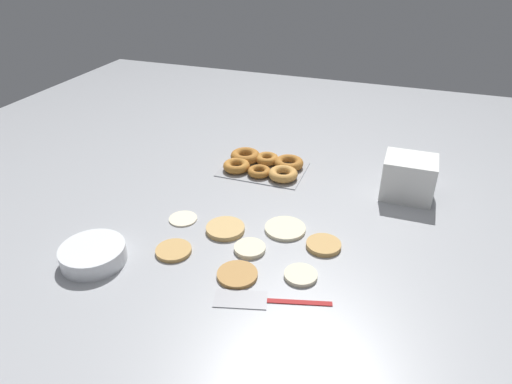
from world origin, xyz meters
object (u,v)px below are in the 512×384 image
at_px(pancake_5, 174,250).
at_px(pancake_2, 250,248).
at_px(spatula, 254,299).
at_px(pancake_6, 183,218).
at_px(pancake_0, 285,229).
at_px(pancake_4, 237,274).
at_px(container_stack, 408,177).
at_px(pancake_7, 324,245).
at_px(pancake_1, 225,229).
at_px(batter_bowl, 93,254).
at_px(donut_tray, 263,165).
at_px(pancake_3, 301,275).

bearing_deg(pancake_5, pancake_2, -158.08).
bearing_deg(spatula, pancake_6, -53.79).
xyz_separation_m(pancake_0, pancake_4, (0.06, 0.23, -0.00)).
distance_m(pancake_2, container_stack, 0.58).
distance_m(pancake_0, pancake_5, 0.32).
relative_size(pancake_0, pancake_7, 1.24).
height_order(pancake_1, pancake_2, pancake_1).
xyz_separation_m(pancake_2, spatula, (-0.07, 0.18, -0.00)).
height_order(pancake_2, batter_bowl, batter_bowl).
bearing_deg(batter_bowl, pancake_0, -144.78).
relative_size(pancake_2, pancake_7, 0.90).
bearing_deg(donut_tray, container_stack, 177.52).
distance_m(pancake_4, pancake_6, 0.31).
xyz_separation_m(pancake_3, container_stack, (-0.22, -0.50, 0.06)).
height_order(pancake_1, pancake_7, pancake_1).
bearing_deg(batter_bowl, pancake_7, -154.65).
distance_m(pancake_1, donut_tray, 0.40).
bearing_deg(pancake_6, pancake_0, -170.74).
relative_size(pancake_4, pancake_6, 1.22).
xyz_separation_m(pancake_2, pancake_3, (-0.16, 0.06, -0.00)).
height_order(pancake_3, pancake_5, same).
bearing_deg(batter_bowl, spatula, -179.51).
bearing_deg(pancake_6, donut_tray, -107.19).
height_order(pancake_4, pancake_6, same).
distance_m(pancake_5, pancake_6, 0.16).
xyz_separation_m(pancake_3, batter_bowl, (0.52, 0.12, 0.02)).
bearing_deg(donut_tray, pancake_1, 93.04).
bearing_deg(spatula, pancake_1, -69.44).
xyz_separation_m(pancake_4, spatula, (-0.07, 0.07, -0.00)).
xyz_separation_m(pancake_2, donut_tray, (0.12, -0.46, 0.01)).
distance_m(pancake_6, container_stack, 0.72).
xyz_separation_m(container_stack, spatula, (0.30, 0.62, -0.06)).
height_order(pancake_0, container_stack, container_stack).
xyz_separation_m(batter_bowl, spatula, (-0.44, -0.00, -0.02)).
relative_size(pancake_0, pancake_1, 1.06).
bearing_deg(pancake_4, container_stack, -123.77).
height_order(pancake_3, donut_tray, donut_tray).
height_order(pancake_4, spatula, pancake_4).
bearing_deg(pancake_0, pancake_6, 9.26).
bearing_deg(pancake_2, donut_tray, -75.61).
bearing_deg(pancake_1, batter_bowl, 42.04).
height_order(pancake_1, container_stack, container_stack).
height_order(pancake_2, pancake_5, pancake_2).
height_order(pancake_4, pancake_7, pancake_7).
relative_size(pancake_6, batter_bowl, 0.50).
height_order(pancake_5, container_stack, container_stack).
bearing_deg(pancake_4, batter_bowl, 10.71).
bearing_deg(pancake_0, donut_tray, -61.84).
distance_m(pancake_2, pancake_4, 0.11).
bearing_deg(pancake_6, pancake_4, 143.41).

